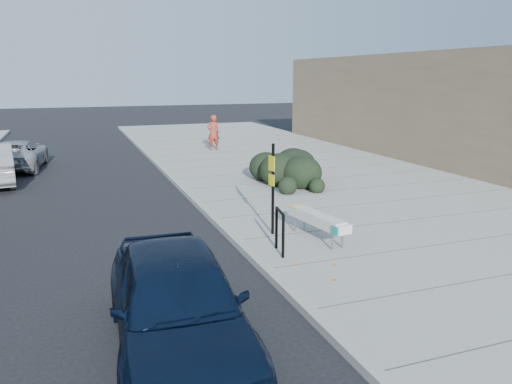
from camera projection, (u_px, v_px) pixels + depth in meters
The scene contains 10 objects.
ground at pixel (239, 246), 12.32m from camera, with size 120.00×120.00×0.00m, color black.
sidewalk_near at pixel (338, 185), 18.76m from camera, with size 11.20×50.00×0.15m, color gray.
curb_near at pixel (192, 197), 16.86m from camera, with size 0.22×50.00×0.17m, color #9E9E99.
bench at pixel (318, 219), 12.25m from camera, with size 0.72×2.19×0.64m.
bike_rack at pixel (280, 227), 11.28m from camera, with size 0.17×0.69×1.02m.
sign_post at pixel (272, 183), 12.46m from camera, with size 0.11×0.27×2.33m.
hedge at pixel (291, 164), 18.71m from camera, with size 1.87×3.74×1.40m, color black.
sedan_navy at pixel (177, 302), 7.43m from camera, with size 1.92×4.77×1.62m, color black.
suv_silver at pixel (17, 155), 22.29m from camera, with size 2.15×4.67×1.30m, color #A7A9AD.
pedestrian at pixel (213, 133), 26.88m from camera, with size 0.69×0.45×1.90m, color #9E3022.
Camera 1 is at (-3.67, -11.10, 4.11)m, focal length 35.00 mm.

